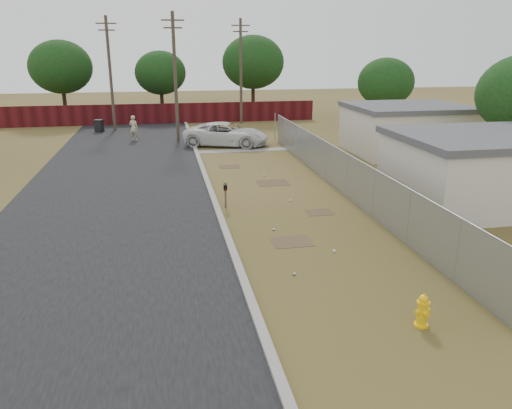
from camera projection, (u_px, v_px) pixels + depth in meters
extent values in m
plane|color=brown|center=(281.00, 200.00, 22.61)|extent=(120.00, 120.00, 0.00)
cube|color=black|center=(122.00, 167.00, 28.78)|extent=(9.00, 60.00, 0.02)
cube|color=#99978E|center=(200.00, 163.00, 29.56)|extent=(0.25, 60.00, 0.12)
cube|color=#99978E|center=(241.00, 150.00, 33.38)|extent=(6.20, 1.00, 0.03)
cylinder|color=gray|center=(458.00, 251.00, 14.42)|extent=(0.06, 0.06, 2.00)
cylinder|color=gray|center=(409.00, 218.00, 17.23)|extent=(0.06, 0.06, 2.00)
cylinder|color=gray|center=(373.00, 194.00, 20.04)|extent=(0.06, 0.06, 2.00)
cylinder|color=gray|center=(347.00, 176.00, 22.85)|extent=(0.06, 0.06, 2.00)
cylinder|color=gray|center=(326.00, 162.00, 25.66)|extent=(0.06, 0.06, 2.00)
cylinder|color=gray|center=(310.00, 150.00, 28.47)|extent=(0.06, 0.06, 2.00)
cylinder|color=gray|center=(296.00, 141.00, 31.29)|extent=(0.06, 0.06, 2.00)
cylinder|color=gray|center=(285.00, 133.00, 34.10)|extent=(0.06, 0.06, 2.00)
cylinder|color=gray|center=(275.00, 127.00, 36.91)|extent=(0.06, 0.06, 2.00)
cylinder|color=gray|center=(341.00, 150.00, 23.49)|extent=(0.04, 26.00, 0.04)
cube|color=gray|center=(340.00, 171.00, 23.79)|extent=(0.01, 26.00, 2.00)
cube|color=black|center=(340.00, 185.00, 24.01)|extent=(0.03, 26.00, 0.60)
cube|color=#4C1014|center=(152.00, 114.00, 44.70)|extent=(30.00, 0.12, 1.80)
cylinder|color=#483C30|center=(175.00, 78.00, 35.54)|extent=(0.24, 0.24, 9.00)
cube|color=#483C30|center=(173.00, 20.00, 34.36)|extent=(1.60, 0.10, 0.10)
cube|color=#483C30|center=(173.00, 28.00, 34.51)|extent=(1.30, 0.10, 0.10)
cylinder|color=#483C30|center=(110.00, 75.00, 40.28)|extent=(0.24, 0.24, 9.00)
cube|color=#483C30|center=(106.00, 23.00, 39.10)|extent=(1.60, 0.10, 0.10)
cube|color=#483C30|center=(107.00, 30.00, 39.25)|extent=(1.30, 0.10, 0.10)
cylinder|color=#483C30|center=(241.00, 72.00, 44.09)|extent=(0.24, 0.24, 9.00)
cube|color=#483C30|center=(240.00, 25.00, 42.91)|extent=(1.60, 0.10, 0.10)
cube|color=#483C30|center=(241.00, 32.00, 43.06)|extent=(1.30, 0.10, 0.10)
cube|color=silver|center=(491.00, 172.00, 21.90)|extent=(8.00, 6.00, 2.80)
cube|color=#4D4D52|center=(496.00, 137.00, 21.43)|extent=(8.32, 6.24, 0.30)
cube|color=silver|center=(406.00, 131.00, 32.47)|extent=(7.00, 6.00, 2.80)
cube|color=#4D4D52|center=(408.00, 107.00, 32.00)|extent=(7.28, 6.24, 0.30)
cylinder|color=#332117|center=(65.00, 102.00, 46.82)|extent=(0.36, 0.36, 3.30)
ellipsoid|color=black|center=(61.00, 67.00, 45.84)|extent=(5.70, 5.70, 4.84)
cylinder|color=#332117|center=(162.00, 102.00, 49.40)|extent=(0.36, 0.36, 2.86)
ellipsoid|color=black|center=(160.00, 73.00, 48.56)|extent=(4.94, 4.94, 4.20)
cylinder|color=#332117|center=(253.00, 98.00, 49.95)|extent=(0.36, 0.36, 3.52)
ellipsoid|color=black|center=(253.00, 62.00, 48.91)|extent=(6.08, 6.08, 5.17)
cylinder|color=#332117|center=(383.00, 114.00, 41.36)|extent=(0.36, 0.36, 2.64)
ellipsoid|color=black|center=(386.00, 82.00, 40.58)|extent=(4.56, 4.56, 3.88)
cylinder|color=yellow|center=(421.00, 325.00, 12.42)|extent=(0.41, 0.41, 0.06)
cylinder|color=yellow|center=(422.00, 314.00, 12.32)|extent=(0.29, 0.29, 0.61)
cylinder|color=yellow|center=(423.00, 302.00, 12.23)|extent=(0.37, 0.37, 0.05)
sphere|color=yellow|center=(424.00, 299.00, 12.20)|extent=(0.28, 0.28, 0.24)
cylinder|color=yellow|center=(424.00, 295.00, 12.17)|extent=(0.05, 0.05, 0.06)
cylinder|color=yellow|center=(417.00, 312.00, 12.25)|extent=(0.12, 0.13, 0.12)
cylinder|color=yellow|center=(427.00, 310.00, 12.35)|extent=(0.12, 0.13, 0.12)
cylinder|color=yellow|center=(426.00, 314.00, 12.17)|extent=(0.17, 0.15, 0.15)
cube|color=brown|center=(226.00, 198.00, 21.44)|extent=(0.09, 0.09, 0.88)
cube|color=black|center=(225.00, 187.00, 21.30)|extent=(0.20, 0.44, 0.16)
cylinder|color=black|center=(225.00, 186.00, 21.28)|extent=(0.20, 0.44, 0.16)
cube|color=#A3120B|center=(225.00, 189.00, 21.09)|extent=(0.02, 0.04, 0.09)
imported|color=silver|center=(226.00, 134.00, 34.85)|extent=(6.41, 4.55, 1.62)
imported|color=#B9B087|center=(134.00, 128.00, 36.77)|extent=(0.80, 0.68, 1.85)
cube|color=black|center=(99.00, 126.00, 40.62)|extent=(0.75, 0.75, 0.94)
cube|color=black|center=(99.00, 120.00, 40.47)|extent=(0.83, 0.83, 0.08)
cylinder|color=black|center=(101.00, 131.00, 40.41)|extent=(0.11, 0.20, 0.20)
cylinder|color=silver|center=(334.00, 251.00, 16.89)|extent=(0.11, 0.12, 0.07)
cylinder|color=silver|center=(274.00, 230.00, 18.87)|extent=(0.10, 0.08, 0.07)
cylinder|color=silver|center=(291.00, 200.00, 22.43)|extent=(0.11, 0.09, 0.07)
cylinder|color=silver|center=(294.00, 274.00, 15.18)|extent=(0.12, 0.10, 0.07)
cylinder|color=silver|center=(264.00, 175.00, 26.79)|extent=(0.12, 0.12, 0.07)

